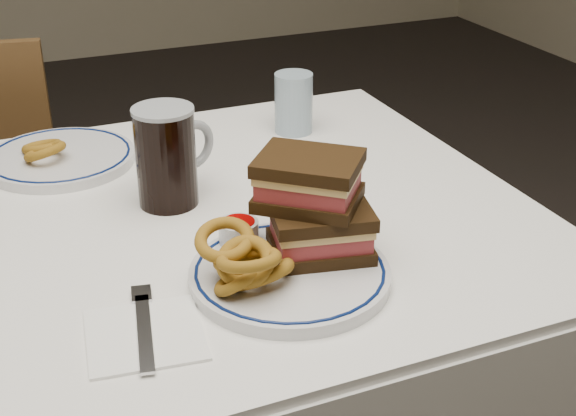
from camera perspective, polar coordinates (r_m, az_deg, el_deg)
name	(u,v)px	position (r m, az deg, el deg)	size (l,w,h in m)	color
dining_table	(117,294)	(1.23, -12.09, -6.01)	(1.27, 0.87, 0.75)	white
main_plate	(290,274)	(1.04, 0.13, -4.71)	(0.26, 0.26, 0.02)	silver
reuben_sandwich	(315,205)	(1.04, 1.90, 0.18)	(0.17, 0.16, 0.13)	black
onion_rings_main	(245,263)	(0.99, -3.09, -3.92)	(0.12, 0.13, 0.10)	brown
ketchup_ramekin	(239,230)	(1.09, -3.53, -1.59)	(0.05, 0.05, 0.03)	silver
beer_mug	(168,155)	(1.22, -8.56, 3.74)	(0.13, 0.09, 0.15)	black
water_glass	(294,103)	(1.49, 0.40, 7.47)	(0.07, 0.07, 0.11)	#90A8BA
far_plate	(60,158)	(1.43, -15.90, 3.47)	(0.25, 0.25, 0.02)	silver
onion_rings_far	(44,149)	(1.42, -16.98, 4.03)	(0.08, 0.12, 0.05)	brown
napkin_fork	(145,333)	(0.96, -10.16, -8.73)	(0.15, 0.18, 0.01)	white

